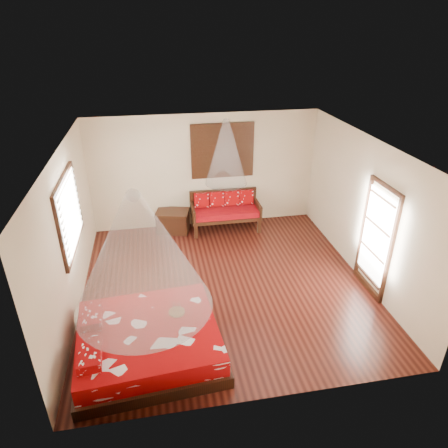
% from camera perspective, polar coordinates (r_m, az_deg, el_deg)
% --- Properties ---
extents(room, '(5.54, 5.54, 2.84)m').
position_cam_1_polar(room, '(7.30, 0.20, 0.38)').
color(room, black).
rests_on(room, ground).
extents(bed, '(2.33, 2.14, 0.65)m').
position_cam_1_polar(bed, '(6.55, -10.83, -16.11)').
color(bed, black).
rests_on(bed, floor).
extents(daybed, '(1.68, 0.75, 0.94)m').
position_cam_1_polar(daybed, '(9.86, 0.15, 2.13)').
color(daybed, black).
rests_on(daybed, floor).
extents(storage_chest, '(0.90, 0.74, 0.54)m').
position_cam_1_polar(storage_chest, '(9.90, -7.30, 0.42)').
color(storage_chest, black).
rests_on(storage_chest, floor).
extents(shutter_panel, '(1.52, 0.06, 1.32)m').
position_cam_1_polar(shutter_panel, '(9.68, -0.22, 10.40)').
color(shutter_panel, black).
rests_on(shutter_panel, wall_back).
extents(window_left, '(0.10, 1.74, 1.34)m').
position_cam_1_polar(window_left, '(7.41, -21.18, 1.41)').
color(window_left, black).
rests_on(window_left, wall_left).
extents(glazed_door, '(0.08, 1.02, 2.16)m').
position_cam_1_polar(glazed_door, '(7.88, 20.87, -2.13)').
color(glazed_door, black).
rests_on(glazed_door, floor).
extents(wine_tray, '(0.26, 0.26, 0.21)m').
position_cam_1_polar(wine_tray, '(6.57, -6.78, -12.08)').
color(wine_tray, brown).
rests_on(wine_tray, bed).
extents(mosquito_net_main, '(1.99, 1.99, 1.80)m').
position_cam_1_polar(mosquito_net_main, '(5.59, -12.02, -4.03)').
color(mosquito_net_main, white).
rests_on(mosquito_net_main, ceiling).
extents(mosquito_net_daybed, '(0.98, 0.98, 1.50)m').
position_cam_1_polar(mosquito_net_daybed, '(9.21, 0.31, 10.18)').
color(mosquito_net_daybed, white).
rests_on(mosquito_net_daybed, ceiling).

